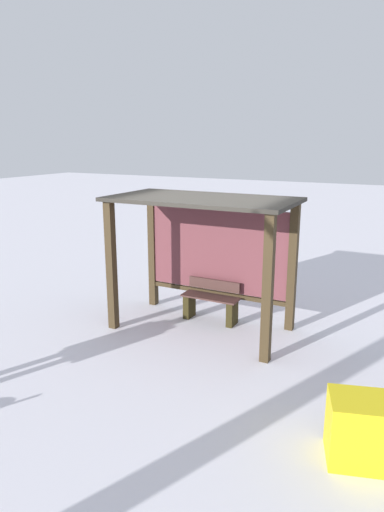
{
  "coord_description": "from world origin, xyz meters",
  "views": [
    {
      "loc": [
        3.35,
        -6.9,
        3.3
      ],
      "look_at": [
        -0.07,
        -0.23,
        1.39
      ],
      "focal_mm": 32.1,
      "sensor_mm": 36.0,
      "label": 1
    }
  ],
  "objects": [
    {
      "name": "bus_shelter",
      "position": [
        0.0,
        0.27,
        1.66
      ],
      "size": [
        3.15,
        1.67,
        2.36
      ],
      "color": "#372A18",
      "rests_on": "ground"
    },
    {
      "name": "ground_plane",
      "position": [
        0.0,
        0.0,
        0.0
      ],
      "size": [
        60.0,
        60.0,
        0.0
      ],
      "primitive_type": "plane",
      "color": "silver"
    },
    {
      "name": "grit_bin",
      "position": [
        3.03,
        -2.37,
        0.35
      ],
      "size": [
        0.83,
        0.74,
        0.71
      ],
      "primitive_type": "cube",
      "rotation": [
        0.0,
        0.0,
        0.29
      ],
      "color": "yellow",
      "rests_on": "ground"
    },
    {
      "name": "bench_left_inside",
      "position": [
        0.0,
        0.41,
        0.35
      ],
      "size": [
        1.08,
        0.36,
        0.77
      ],
      "color": "#432A26",
      "rests_on": "ground"
    }
  ]
}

